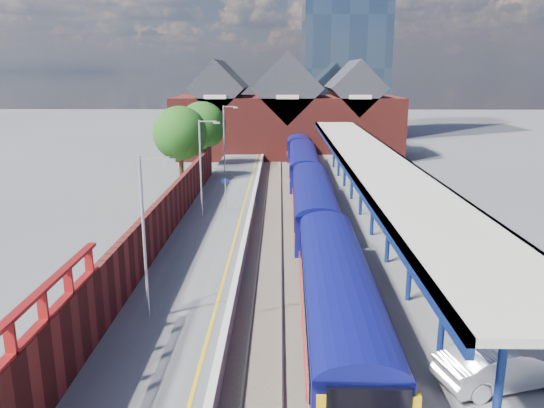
{
  "coord_description": "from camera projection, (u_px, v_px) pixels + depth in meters",
  "views": [
    {
      "loc": [
        -0.92,
        -14.71,
        11.2
      ],
      "look_at": [
        -1.44,
        19.73,
        2.6
      ],
      "focal_mm": 35.0,
      "sensor_mm": 36.0,
      "label": 1
    }
  ],
  "objects": [
    {
      "name": "brick_wall",
      "position": [
        151.0,
        233.0,
        29.63
      ],
      "size": [
        0.35,
        50.0,
        3.86
      ],
      "color": "maroon",
      "rests_on": "left_platform"
    },
    {
      "name": "canopy",
      "position": [
        372.0,
        160.0,
        36.91
      ],
      "size": [
        4.5,
        52.0,
        4.48
      ],
      "color": "navy",
      "rests_on": "right_platform"
    },
    {
      "name": "yellow_line",
      "position": [
        238.0,
        226.0,
        36.19
      ],
      "size": [
        0.14,
        76.0,
        0.01
      ],
      "primitive_type": "cube",
      "color": "yellow",
      "rests_on": "left_platform"
    },
    {
      "name": "lamp_post_c",
      "position": [
        202.0,
        163.0,
        37.2
      ],
      "size": [
        1.48,
        0.18,
        7.0
      ],
      "color": "#A5A8AA",
      "rests_on": "left_platform"
    },
    {
      "name": "parked_car_dark",
      "position": [
        452.0,
        258.0,
        27.87
      ],
      "size": [
        4.71,
        2.12,
        1.34
      ],
      "primitive_type": "imported",
      "rotation": [
        0.0,
        0.0,
        1.52
      ],
      "color": "black",
      "rests_on": "right_platform"
    },
    {
      "name": "coping_right",
      "position": [
        339.0,
        226.0,
        36.08
      ],
      "size": [
        0.3,
        76.0,
        0.05
      ],
      "primitive_type": "cube",
      "color": "silver",
      "rests_on": "right_platform"
    },
    {
      "name": "train",
      "position": [
        307.0,
        179.0,
        46.2
      ],
      "size": [
        3.08,
        65.94,
        3.45
      ],
      "color": "#0D0F5F",
      "rests_on": "ground"
    },
    {
      "name": "right_platform",
      "position": [
        381.0,
        233.0,
        36.17
      ],
      "size": [
        6.0,
        76.0,
        1.0
      ],
      "primitive_type": "cube",
      "color": "#565659",
      "rests_on": "ground"
    },
    {
      "name": "parked_car_red",
      "position": [
        476.0,
        283.0,
        24.46
      ],
      "size": [
        4.38,
        2.21,
        1.43
      ],
      "primitive_type": "imported",
      "rotation": [
        0.0,
        0.0,
        1.44
      ],
      "color": "#A12D0D",
      "rests_on": "right_platform"
    },
    {
      "name": "parked_car_blue",
      "position": [
        435.0,
        236.0,
        32.02
      ],
      "size": [
        4.32,
        3.01,
        1.1
      ],
      "primitive_type": "imported",
      "rotation": [
        0.0,
        0.0,
        1.24
      ],
      "color": "navy",
      "rests_on": "right_platform"
    },
    {
      "name": "tree_far",
      "position": [
        204.0,
        127.0,
        58.41
      ],
      "size": [
        5.2,
        5.2,
        8.1
      ],
      "color": "#382314",
      "rests_on": "ground"
    },
    {
      "name": "tree_near",
      "position": [
        181.0,
        135.0,
        50.66
      ],
      "size": [
        5.2,
        5.2,
        8.1
      ],
      "color": "#382314",
      "rests_on": "ground"
    },
    {
      "name": "lamp_post_b",
      "position": [
        147.0,
        228.0,
        21.68
      ],
      "size": [
        1.48,
        0.18,
        7.0
      ],
      "color": "#A5A8AA",
      "rests_on": "left_platform"
    },
    {
      "name": "coping_left",
      "position": [
        247.0,
        225.0,
        36.17
      ],
      "size": [
        0.3,
        76.0,
        0.05
      ],
      "primitive_type": "cube",
      "color": "silver",
      "rests_on": "left_platform"
    },
    {
      "name": "glass_tower",
      "position": [
        345.0,
        17.0,
        89.54
      ],
      "size": [
        14.2,
        14.2,
        40.3
      ],
      "color": "#475F7B",
      "rests_on": "ground"
    },
    {
      "name": "ground",
      "position": [
        290.0,
        204.0,
        46.08
      ],
      "size": [
        240.0,
        240.0,
        0.0
      ],
      "primitive_type": "plane",
      "color": "#5B5B5E",
      "rests_on": "ground"
    },
    {
      "name": "station_building",
      "position": [
        287.0,
        116.0,
        71.92
      ],
      "size": [
        30.0,
        12.12,
        13.78
      ],
      "color": "maroon",
      "rests_on": "ground"
    },
    {
      "name": "rails",
      "position": [
        293.0,
        238.0,
        36.35
      ],
      "size": [
        4.51,
        76.0,
        0.14
      ],
      "color": "slate",
      "rests_on": "ground"
    },
    {
      "name": "left_platform",
      "position": [
        213.0,
        233.0,
        36.33
      ],
      "size": [
        5.0,
        76.0,
        1.0
      ],
      "primitive_type": "cube",
      "color": "#565659",
      "rests_on": "ground"
    },
    {
      "name": "ballast_bed",
      "position": [
        293.0,
        239.0,
        36.37
      ],
      "size": [
        6.0,
        76.0,
        0.06
      ],
      "primitive_type": "cube",
      "color": "#473D33",
      "rests_on": "ground"
    },
    {
      "name": "parked_car_silver",
      "position": [
        504.0,
        364.0,
        17.61
      ],
      "size": [
        4.88,
        2.84,
        1.52
      ],
      "primitive_type": "imported",
      "rotation": [
        0.0,
        0.0,
        1.85
      ],
      "color": "silver",
      "rests_on": "right_platform"
    },
    {
      "name": "lamp_post_d",
      "position": [
        225.0,
        136.0,
        52.72
      ],
      "size": [
        1.48,
        0.18,
        7.0
      ],
      "color": "#A5A8AA",
      "rests_on": "left_platform"
    },
    {
      "name": "platform_sign",
      "position": [
        225.0,
        189.0,
        39.68
      ],
      "size": [
        0.55,
        0.08,
        2.5
      ],
      "color": "#A5A8AA",
      "rests_on": "left_platform"
    }
  ]
}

